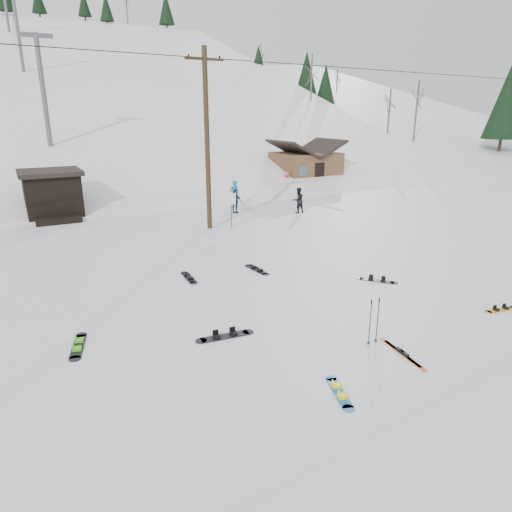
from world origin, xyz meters
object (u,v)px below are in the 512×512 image
utility_pole (207,138)px  cabin (305,167)px  hero_snowboard (339,392)px  hero_skis (402,353)px

utility_pole → cabin: utility_pole is taller
utility_pole → hero_snowboard: bearing=-102.4°
utility_pole → cabin: (13.00, 10.00, -3.20)m
cabin → hero_snowboard: size_ratio=3.99×
hero_snowboard → hero_skis: 2.58m
cabin → hero_skis: (-13.86, -24.72, -1.46)m
cabin → hero_snowboard: 30.17m
hero_snowboard → hero_skis: (2.52, 0.58, 0.00)m
hero_snowboard → hero_skis: bearing=-58.0°
hero_skis → cabin: bearing=68.8°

